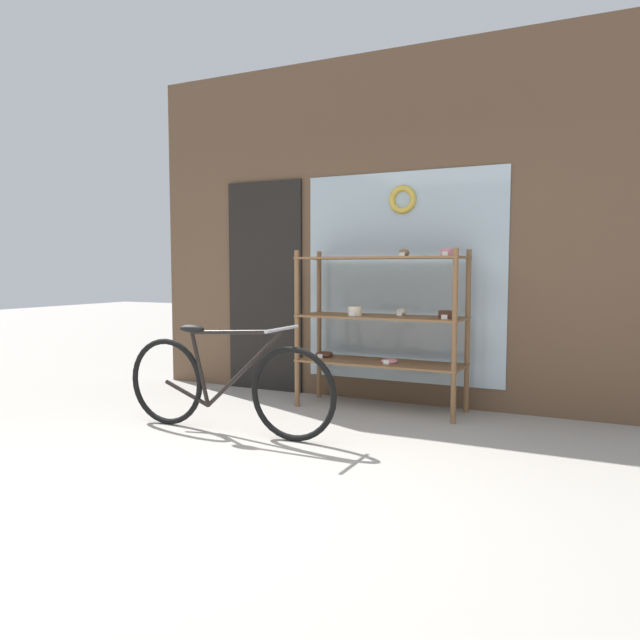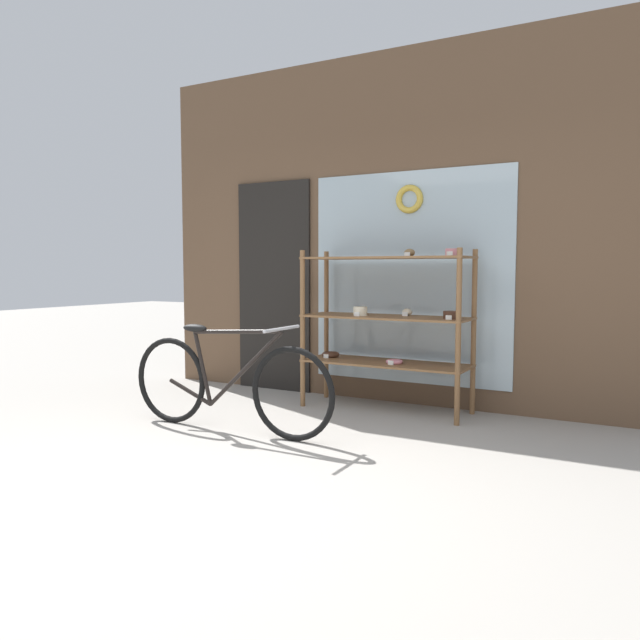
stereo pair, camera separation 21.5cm
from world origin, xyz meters
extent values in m
plane|color=gray|center=(0.00, 0.00, 0.00)|extent=(30.00, 30.00, 0.00)
cube|color=brown|center=(0.00, 2.73, 1.60)|extent=(4.93, 0.08, 3.19)
cube|color=#A3B7C1|center=(0.20, 2.68, 1.15)|extent=(1.87, 0.02, 1.90)
cube|color=black|center=(-1.25, 2.68, 1.05)|extent=(0.84, 0.03, 2.10)
torus|color=gold|center=(0.20, 2.66, 1.85)|extent=(0.26, 0.06, 0.26)
cylinder|color=brown|center=(-0.59, 2.13, 0.70)|extent=(0.04, 0.04, 1.40)
cylinder|color=brown|center=(0.83, 2.13, 0.70)|extent=(0.04, 0.04, 1.40)
cylinder|color=brown|center=(-0.59, 2.57, 0.70)|extent=(0.04, 0.04, 1.40)
cylinder|color=brown|center=(0.83, 2.57, 0.70)|extent=(0.04, 0.04, 1.40)
cube|color=brown|center=(0.12, 2.35, 0.41)|extent=(1.46, 0.49, 0.02)
cube|color=brown|center=(0.12, 2.35, 0.82)|extent=(1.46, 0.49, 0.02)
cube|color=brown|center=(0.12, 2.35, 1.33)|extent=(1.46, 0.49, 0.02)
cylinder|color=beige|center=(-0.09, 2.27, 0.86)|extent=(0.12, 0.12, 0.08)
cube|color=white|center=(-0.09, 2.20, 0.84)|extent=(0.05, 0.00, 0.04)
ellipsoid|color=brown|center=(0.31, 2.39, 1.37)|extent=(0.09, 0.08, 0.07)
cube|color=white|center=(0.31, 2.34, 1.35)|extent=(0.05, 0.00, 0.04)
ellipsoid|color=beige|center=(0.27, 2.47, 0.86)|extent=(0.09, 0.08, 0.06)
cube|color=white|center=(0.27, 2.41, 0.84)|extent=(0.05, 0.00, 0.04)
torus|color=pink|center=(0.22, 2.30, 0.44)|extent=(0.14, 0.14, 0.03)
cube|color=white|center=(0.22, 2.22, 0.44)|extent=(0.05, 0.00, 0.04)
cylinder|color=#422619|center=(0.71, 2.31, 0.86)|extent=(0.14, 0.14, 0.06)
cube|color=white|center=(0.71, 2.23, 0.84)|extent=(0.05, 0.00, 0.04)
torus|color=#4C2D1E|center=(-0.44, 2.39, 0.45)|extent=(0.16, 0.16, 0.05)
cube|color=white|center=(-0.44, 2.30, 0.44)|extent=(0.05, 0.00, 0.04)
cylinder|color=pink|center=(0.70, 2.33, 1.36)|extent=(0.11, 0.11, 0.06)
cube|color=white|center=(0.70, 2.27, 1.35)|extent=(0.05, 0.00, 0.04)
torus|color=black|center=(-1.20, 1.10, 0.34)|extent=(0.68, 0.05, 0.68)
torus|color=black|center=(-0.07, 1.12, 0.34)|extent=(0.68, 0.05, 0.68)
cylinder|color=black|center=(-0.48, 1.11, 0.49)|extent=(0.67, 0.04, 0.62)
cylinder|color=black|center=(-0.55, 1.11, 0.76)|extent=(0.80, 0.04, 0.07)
cylinder|color=black|center=(-0.88, 1.10, 0.47)|extent=(0.17, 0.03, 0.56)
cylinder|color=black|center=(-1.01, 1.10, 0.27)|extent=(0.41, 0.04, 0.18)
ellipsoid|color=black|center=(-0.95, 1.10, 0.77)|extent=(0.22, 0.09, 0.06)
cylinder|color=#B2B2B7|center=(-0.16, 1.11, 0.80)|extent=(0.03, 0.46, 0.02)
camera|label=1|loc=(2.05, -2.72, 1.23)|focal=35.00mm
camera|label=2|loc=(2.24, -2.62, 1.23)|focal=35.00mm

